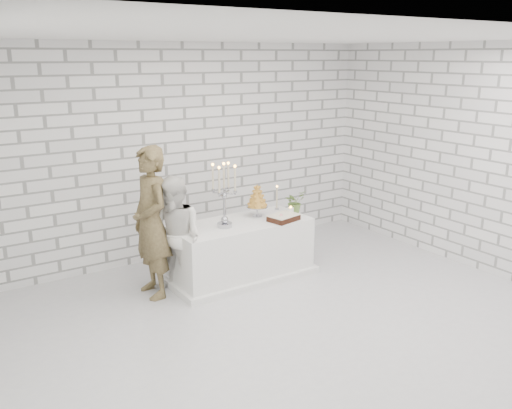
{
  "coord_description": "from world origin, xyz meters",
  "views": [
    {
      "loc": [
        -3.34,
        -4.39,
        2.82
      ],
      "look_at": [
        0.19,
        0.99,
        1.05
      ],
      "focal_mm": 38.14,
      "sensor_mm": 36.0,
      "label": 1
    }
  ],
  "objects_px": {
    "bride": "(176,238)",
    "croquembouche": "(257,200)",
    "candelabra": "(224,195)",
    "groom": "(151,223)",
    "cake_table": "(241,250)"
  },
  "relations": [
    {
      "from": "cake_table",
      "to": "croquembouche",
      "type": "bearing_deg",
      "value": 17.86
    },
    {
      "from": "bride",
      "to": "candelabra",
      "type": "distance_m",
      "value": 0.8
    },
    {
      "from": "groom",
      "to": "croquembouche",
      "type": "height_order",
      "value": "groom"
    },
    {
      "from": "cake_table",
      "to": "croquembouche",
      "type": "distance_m",
      "value": 0.69
    },
    {
      "from": "groom",
      "to": "croquembouche",
      "type": "bearing_deg",
      "value": 88.97
    },
    {
      "from": "bride",
      "to": "croquembouche",
      "type": "bearing_deg",
      "value": 78.13
    },
    {
      "from": "bride",
      "to": "candelabra",
      "type": "xyz_separation_m",
      "value": [
        0.67,
        0.01,
        0.43
      ]
    },
    {
      "from": "groom",
      "to": "bride",
      "type": "distance_m",
      "value": 0.34
    },
    {
      "from": "bride",
      "to": "candelabra",
      "type": "height_order",
      "value": "candelabra"
    },
    {
      "from": "cake_table",
      "to": "croquembouche",
      "type": "relative_size",
      "value": 4.07
    },
    {
      "from": "bride",
      "to": "groom",
      "type": "bearing_deg",
      "value": -148.92
    },
    {
      "from": "groom",
      "to": "bride",
      "type": "xyz_separation_m",
      "value": [
        0.23,
        -0.18,
        -0.18
      ]
    },
    {
      "from": "groom",
      "to": "croquembouche",
      "type": "relative_size",
      "value": 4.13
    },
    {
      "from": "groom",
      "to": "bride",
      "type": "height_order",
      "value": "groom"
    },
    {
      "from": "bride",
      "to": "croquembouche",
      "type": "height_order",
      "value": "bride"
    }
  ]
}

